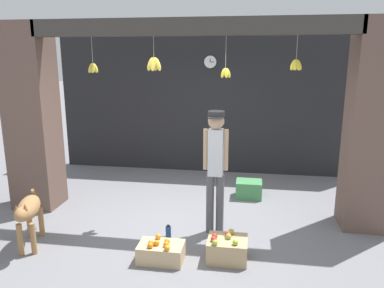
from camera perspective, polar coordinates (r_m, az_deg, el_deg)
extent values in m
plane|color=slate|center=(5.83, -0.62, -11.82)|extent=(60.00, 60.00, 0.00)
cube|color=#232326|center=(8.00, 2.58, 6.25)|extent=(6.50, 0.12, 2.98)
cube|color=brown|center=(6.58, -23.15, 3.66)|extent=(0.70, 0.60, 2.98)
cube|color=brown|center=(5.85, 25.92, 2.29)|extent=(0.70, 0.60, 2.98)
cube|color=#3D3833|center=(5.41, -0.47, 17.45)|extent=(4.60, 0.24, 0.24)
cylinder|color=#B2AD99|center=(5.82, -14.99, 13.65)|extent=(0.01, 0.01, 0.38)
ellipsoid|color=gold|center=(5.81, -14.48, 11.13)|extent=(0.10, 0.05, 0.15)
ellipsoid|color=gold|center=(5.86, -14.58, 11.13)|extent=(0.07, 0.10, 0.16)
ellipsoid|color=gold|center=(5.86, -15.03, 11.11)|extent=(0.09, 0.08, 0.16)
ellipsoid|color=gold|center=(5.82, -15.21, 11.09)|extent=(0.09, 0.08, 0.16)
ellipsoid|color=gold|center=(5.79, -14.87, 11.10)|extent=(0.07, 0.10, 0.16)
cylinder|color=#B2AD99|center=(5.54, -5.87, 14.51)|extent=(0.01, 0.01, 0.30)
ellipsoid|color=yellow|center=(5.53, -5.27, 12.01)|extent=(0.14, 0.08, 0.21)
ellipsoid|color=yellow|center=(5.60, -5.67, 12.02)|extent=(0.08, 0.14, 0.21)
ellipsoid|color=yellow|center=(5.56, -6.35, 11.99)|extent=(0.14, 0.08, 0.21)
ellipsoid|color=yellow|center=(5.49, -5.95, 11.99)|extent=(0.08, 0.14, 0.21)
cylinder|color=#B2AD99|center=(5.36, 5.19, 13.79)|extent=(0.01, 0.01, 0.44)
ellipsoid|color=yellow|center=(5.37, 5.53, 10.72)|extent=(0.10, 0.05, 0.15)
ellipsoid|color=yellow|center=(5.40, 5.28, 10.74)|extent=(0.07, 0.10, 0.16)
ellipsoid|color=yellow|center=(5.39, 4.81, 10.75)|extent=(0.09, 0.08, 0.16)
ellipsoid|color=yellow|center=(5.35, 4.78, 10.73)|extent=(0.09, 0.08, 0.16)
ellipsoid|color=yellow|center=(5.33, 5.22, 10.71)|extent=(0.07, 0.10, 0.16)
cylinder|color=#B2AD99|center=(5.37, 15.70, 14.01)|extent=(0.01, 0.01, 0.32)
ellipsoid|color=yellow|center=(5.37, 15.98, 11.52)|extent=(0.11, 0.06, 0.16)
ellipsoid|color=yellow|center=(5.40, 15.78, 11.54)|extent=(0.09, 0.10, 0.17)
ellipsoid|color=yellow|center=(5.40, 15.41, 11.56)|extent=(0.07, 0.10, 0.17)
ellipsoid|color=yellow|center=(5.38, 15.14, 11.57)|extent=(0.10, 0.08, 0.17)
ellipsoid|color=yellow|center=(5.35, 15.18, 11.56)|extent=(0.10, 0.08, 0.17)
ellipsoid|color=yellow|center=(5.33, 15.50, 11.53)|extent=(0.07, 0.10, 0.17)
ellipsoid|color=yellow|center=(5.34, 15.86, 11.52)|extent=(0.09, 0.10, 0.17)
ellipsoid|color=#9E7042|center=(5.41, -23.61, -8.86)|extent=(0.46, 0.70, 0.26)
cylinder|color=#9E7042|center=(5.30, -23.03, -13.13)|extent=(0.07, 0.07, 0.42)
cylinder|color=#9E7042|center=(5.34, -24.70, -13.10)|extent=(0.07, 0.07, 0.42)
cylinder|color=#9E7042|center=(5.73, -21.98, -10.98)|extent=(0.07, 0.07, 0.42)
cylinder|color=#9E7042|center=(5.77, -23.52, -10.98)|extent=(0.07, 0.07, 0.42)
ellipsoid|color=#9E7042|center=(5.07, -24.57, -9.74)|extent=(0.24, 0.28, 0.18)
cone|color=brown|center=(5.02, -24.09, -8.76)|extent=(0.06, 0.06, 0.07)
cone|color=brown|center=(5.04, -25.24, -8.76)|extent=(0.06, 0.06, 0.07)
cylinder|color=#9E7042|center=(5.72, -22.84, -7.30)|extent=(0.11, 0.21, 0.26)
cylinder|color=#56565B|center=(5.35, 4.27, -9.18)|extent=(0.11, 0.11, 0.86)
cylinder|color=#56565B|center=(5.36, 2.76, -9.10)|extent=(0.11, 0.11, 0.86)
cube|color=silver|center=(5.11, 3.63, -1.29)|extent=(0.20, 0.17, 0.65)
cylinder|color=tan|center=(5.09, 5.20, -0.93)|extent=(0.06, 0.06, 0.57)
cylinder|color=tan|center=(5.12, 2.08, -0.81)|extent=(0.06, 0.06, 0.57)
sphere|color=tan|center=(5.02, 3.70, 3.52)|extent=(0.22, 0.22, 0.22)
cylinder|color=#2D2D2D|center=(5.01, 3.72, 4.59)|extent=(0.23, 0.23, 0.08)
cube|color=#2D2D2D|center=(4.90, 3.57, 4.01)|extent=(0.19, 0.13, 0.01)
cube|color=tan|center=(4.81, -4.73, -16.13)|extent=(0.55, 0.35, 0.22)
sphere|color=orange|center=(4.87, -5.15, -13.85)|extent=(0.07, 0.07, 0.07)
sphere|color=orange|center=(4.73, -5.42, -14.77)|extent=(0.07, 0.07, 0.07)
sphere|color=orange|center=(4.68, -3.94, -15.01)|extent=(0.07, 0.07, 0.07)
sphere|color=orange|center=(4.73, -6.28, -14.79)|extent=(0.07, 0.07, 0.07)
sphere|color=orange|center=(4.61, -3.81, -15.54)|extent=(0.07, 0.07, 0.07)
sphere|color=orange|center=(4.68, -6.37, -15.12)|extent=(0.07, 0.07, 0.07)
sphere|color=orange|center=(4.75, -3.82, -14.59)|extent=(0.07, 0.07, 0.07)
cube|color=tan|center=(4.84, 5.40, -15.67)|extent=(0.49, 0.42, 0.27)
sphere|color=#99B238|center=(4.64, 6.62, -14.68)|extent=(0.07, 0.07, 0.07)
sphere|color=#99B238|center=(4.89, 5.99, -13.13)|extent=(0.07, 0.07, 0.07)
sphere|color=red|center=(4.76, 3.46, -13.86)|extent=(0.07, 0.07, 0.07)
sphere|color=red|center=(4.70, 3.31, -14.26)|extent=(0.07, 0.07, 0.07)
sphere|color=red|center=(4.83, 5.52, -13.50)|extent=(0.07, 0.07, 0.07)
sphere|color=#99B238|center=(4.62, 3.51, -14.77)|extent=(0.07, 0.07, 0.07)
sphere|color=#99B238|center=(4.77, 5.58, -13.84)|extent=(0.07, 0.07, 0.07)
cube|color=#42844C|center=(6.80, 8.65, -6.81)|extent=(0.45, 0.37, 0.30)
cylinder|color=#2D60AD|center=(5.26, -3.63, -13.49)|extent=(0.08, 0.08, 0.21)
cylinder|color=black|center=(5.21, -3.65, -12.36)|extent=(0.04, 0.04, 0.02)
cylinder|color=black|center=(7.87, 2.81, 12.39)|extent=(0.27, 0.01, 0.27)
cylinder|color=white|center=(7.86, 2.80, 12.38)|extent=(0.25, 0.02, 0.25)
cube|color=black|center=(7.85, 2.79, 12.59)|extent=(0.01, 0.01, 0.07)
cube|color=black|center=(7.84, 3.07, 12.38)|extent=(0.10, 0.01, 0.01)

